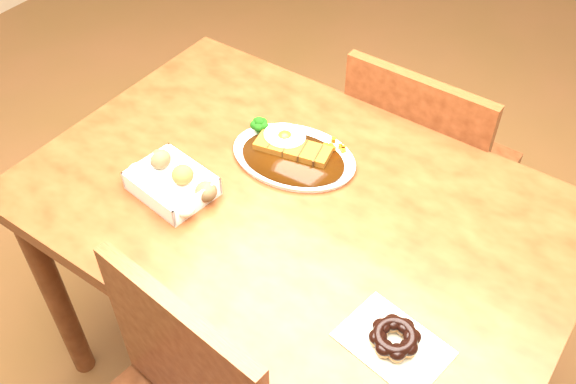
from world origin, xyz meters
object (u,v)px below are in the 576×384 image
Objects in this scene: donut_box at (172,183)px; pon_de_ring at (395,338)px; table at (296,231)px; chair_far at (422,170)px; katsu_curry_plate at (292,153)px.

pon_de_ring is (0.59, -0.06, -0.01)m from donut_box.
pon_de_ring is at bearing -29.24° from table.
table is 5.75× the size of pon_de_ring.
chair_far reaches higher than donut_box.
donut_box is (-0.24, -0.13, 0.12)m from table.
chair_far reaches higher than pon_de_ring.
katsu_curry_plate is at bearing 128.06° from table.
katsu_curry_plate is at bearing 57.88° from donut_box.
katsu_curry_plate is (-0.17, -0.42, 0.29)m from chair_far.
chair_far is at bearing 81.36° from table.
chair_far is 2.71× the size of katsu_curry_plate.
table is 0.41m from pon_de_ring.
katsu_curry_plate reaches higher than table.
katsu_curry_plate is 0.29m from donut_box.
donut_box is (-0.32, -0.67, 0.30)m from chair_far.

